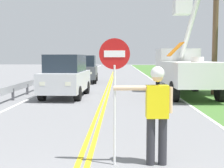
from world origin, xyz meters
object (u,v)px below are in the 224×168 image
at_px(stop_sign_paddle, 115,73).
at_px(oncoming_suv_nearest, 66,76).
at_px(utility_bucket_truck, 184,68).
at_px(flagger_worker, 156,109).
at_px(oncoming_suv_second, 85,69).
at_px(utility_pole_near, 216,19).

height_order(stop_sign_paddle, oncoming_suv_nearest, stop_sign_paddle).
distance_m(utility_bucket_truck, oncoming_suv_nearest, 6.17).
bearing_deg(flagger_worker, oncoming_suv_second, 100.05).
height_order(stop_sign_paddle, utility_pole_near, utility_pole_near).
xyz_separation_m(oncoming_suv_second, utility_pole_near, (7.70, -7.93, 2.89)).
relative_size(oncoming_suv_nearest, oncoming_suv_second, 1.00).
xyz_separation_m(utility_bucket_truck, oncoming_suv_nearest, (-6.07, -1.04, -0.34)).
bearing_deg(utility_pole_near, utility_bucket_truck, -175.89).
height_order(utility_bucket_truck, oncoming_suv_nearest, utility_bucket_truck).
height_order(stop_sign_paddle, oncoming_suv_second, stop_sign_paddle).
bearing_deg(oncoming_suv_nearest, stop_sign_paddle, -75.55).
distance_m(stop_sign_paddle, oncoming_suv_second, 19.17).
xyz_separation_m(flagger_worker, oncoming_suv_second, (-3.36, 18.96, 0.01)).
height_order(flagger_worker, utility_pole_near, utility_pole_near).
xyz_separation_m(stop_sign_paddle, oncoming_suv_nearest, (-2.55, 9.90, -0.65)).
relative_size(utility_bucket_truck, oncoming_suv_second, 1.47).
distance_m(flagger_worker, oncoming_suv_nearest, 10.42).
distance_m(flagger_worker, utility_pole_near, 12.20).
relative_size(oncoming_suv_second, utility_pole_near, 0.62).
relative_size(stop_sign_paddle, utility_bucket_truck, 0.34).
bearing_deg(utility_bucket_truck, flagger_worker, -104.15).
bearing_deg(utility_pole_near, oncoming_suv_nearest, -171.47).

